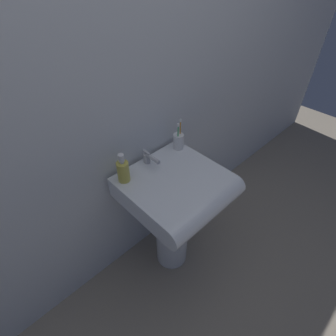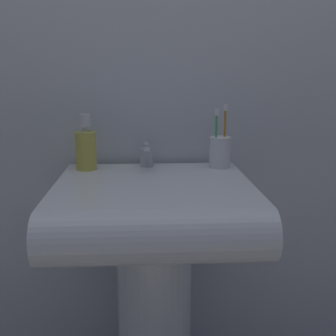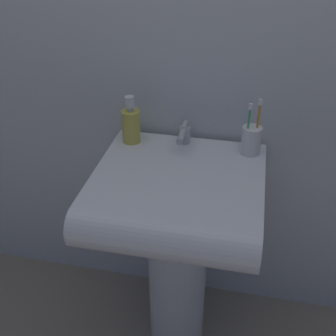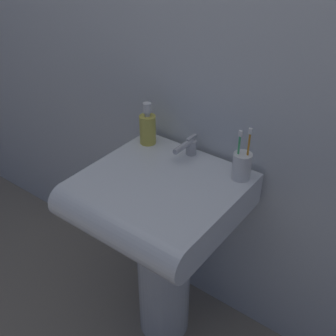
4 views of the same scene
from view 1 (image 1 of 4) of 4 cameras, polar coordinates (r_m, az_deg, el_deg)
name	(u,v)px [view 1 (image 1 of 4)]	position (r m, az deg, el deg)	size (l,w,h in m)	color
ground_plane	(172,255)	(2.06, 0.78, -18.47)	(6.00, 6.00, 0.00)	gray
wall_back	(135,91)	(1.39, -7.28, 16.22)	(5.00, 0.05, 2.40)	silver
sink_pedestal	(172,228)	(1.78, 0.88, -12.96)	(0.22, 0.22, 0.67)	white
sink_basin	(179,190)	(1.45, 2.42, -4.79)	(0.54, 0.54, 0.13)	white
faucet	(149,158)	(1.50, -4.23, 2.22)	(0.04, 0.13, 0.08)	#B7B7BC
toothbrush_cup	(179,141)	(1.61, 2.31, 5.89)	(0.07, 0.07, 0.20)	white
soap_bottle	(123,171)	(1.39, -9.75, -0.55)	(0.06, 0.06, 0.17)	gold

